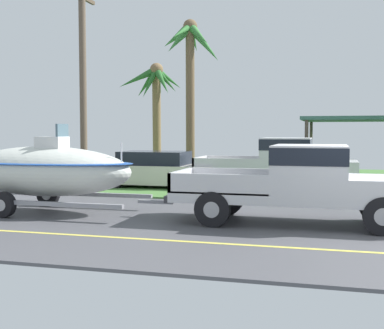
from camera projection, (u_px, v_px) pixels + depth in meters
ground at (353, 190)px, 18.78m from camera, size 36.00×22.00×0.11m
pickup_truck_towing at (308, 180)px, 11.68m from camera, size 5.68×2.03×1.82m
boat_on_trailer at (44, 171)px, 13.46m from camera, size 6.28×2.33×2.33m
parked_pickup_background at (285, 162)px, 18.20m from camera, size 5.87×2.13×1.90m
parked_sedan_near at (159, 170)px, 19.19m from camera, size 4.41×1.89×1.38m
carport_awning at (383, 120)px, 21.19m from camera, size 6.46×5.27×2.71m
palm_tree_near_left at (155, 92)px, 26.43m from camera, size 3.18×2.86×5.66m
palm_tree_mid at (191, 58)px, 21.32m from camera, size 2.82×2.86×6.79m
utility_pole at (83, 83)px, 17.50m from camera, size 0.24×1.80×7.28m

